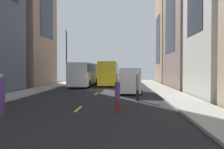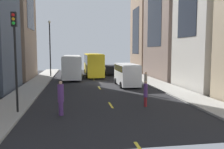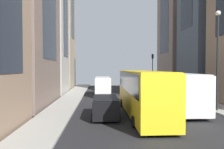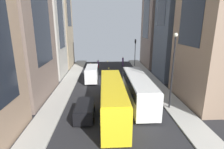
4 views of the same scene
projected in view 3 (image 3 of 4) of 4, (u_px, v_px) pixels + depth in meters
The scene contains 20 objects.
ground_plane at pixel (130, 99), 27.05m from camera, with size 41.39×41.39×0.00m, color black.
sidewalk_west at pixel (187, 98), 27.47m from camera, with size 2.72×44.00×0.15m, color #9E9B93.
sidewalk_east at pixel (71, 99), 26.64m from camera, with size 2.72×44.00×0.15m, color #9E9B93.
lane_stripe_0 at pixel (117, 85), 48.01m from camera, with size 0.16×2.00×0.01m, color yellow.
lane_stripe_1 at pixel (120, 89), 39.63m from camera, with size 0.16×2.00×0.01m, color yellow.
lane_stripe_2 at pixel (126, 95), 31.25m from camera, with size 0.16×2.00×0.01m, color yellow.
lane_stripe_3 at pixel (135, 104), 22.86m from camera, with size 0.16×2.00×0.01m, color yellow.
lane_stripe_4 at pixel (156, 125), 14.48m from camera, with size 0.16×2.00×0.01m, color yellow.
building_west_0 at pixel (181, 11), 42.61m from camera, with size 6.81×10.11×30.00m.
building_east_1 at pixel (33, 12), 32.45m from camera, with size 9.92×7.45×24.59m.
building_east_2 at pixel (12, 4), 22.24m from camera, with size 7.80×11.00×20.93m.
city_bus_white at pixel (171, 87), 20.84m from camera, with size 2.80×11.57×3.35m.
streetcar_yellow at pixel (142, 89), 17.60m from camera, with size 2.70×12.08×3.59m.
delivery_van_white at pixel (103, 85), 29.87m from camera, with size 2.25×5.56×2.58m.
car_black_0 at pixel (105, 105), 16.74m from camera, with size 2.07×4.14×1.58m.
pedestrian_waiting_curb at pixel (99, 84), 35.59m from camera, with size 0.30×0.30×2.14m.
pedestrian_crossing_near at pixel (137, 82), 42.13m from camera, with size 0.40×0.40×2.22m.
pedestrian_crossing_mid at pixel (107, 83), 40.30m from camera, with size 0.29×0.29×1.92m.
traffic_light_near_corner at pixel (153, 64), 41.49m from camera, with size 0.32×0.44×6.37m.
streetlamp_near at pixel (218, 51), 18.78m from camera, with size 0.44×0.44×8.64m.
Camera 3 is at (3.75, 26.78, 3.82)m, focal length 34.75 mm.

